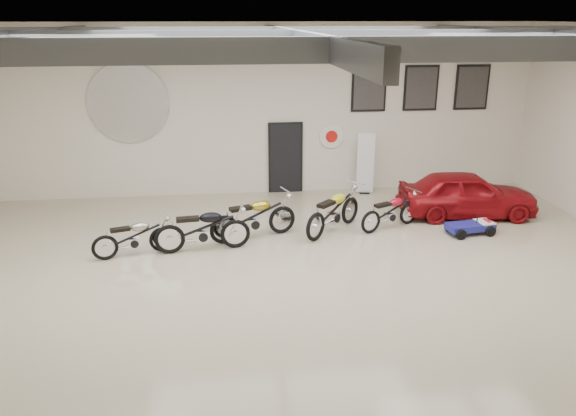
{
  "coord_description": "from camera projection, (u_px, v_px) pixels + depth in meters",
  "views": [
    {
      "loc": [
        -1.42,
        -10.51,
        5.14
      ],
      "look_at": [
        0.0,
        1.2,
        1.1
      ],
      "focal_mm": 35.0,
      "sensor_mm": 36.0,
      "label": 1
    }
  ],
  "objects": [
    {
      "name": "floor",
      "position": [
        295.0,
        276.0,
        11.7
      ],
      "size": [
        16.0,
        12.0,
        0.01
      ],
      "primitive_type": "cube",
      "color": "tan",
      "rests_on": "ground"
    },
    {
      "name": "ceiling",
      "position": [
        296.0,
        24.0,
        10.08
      ],
      "size": [
        16.0,
        12.0,
        0.01
      ],
      "primitive_type": "cube",
      "color": "slate",
      "rests_on": "back_wall"
    },
    {
      "name": "back_wall",
      "position": [
        268.0,
        111.0,
        16.52
      ],
      "size": [
        16.0,
        0.02,
        5.0
      ],
      "primitive_type": "cube",
      "color": "beige",
      "rests_on": "floor"
    },
    {
      "name": "ceiling_beams",
      "position": [
        296.0,
        39.0,
        10.16
      ],
      "size": [
        15.8,
        11.8,
        0.32
      ],
      "primitive_type": null,
      "color": "slate",
      "rests_on": "ceiling"
    },
    {
      "name": "door",
      "position": [
        285.0,
        159.0,
        17.0
      ],
      "size": [
        0.92,
        0.08,
        2.1
      ],
      "primitive_type": "cube",
      "color": "black",
      "rests_on": "back_wall"
    },
    {
      "name": "logo_plaque",
      "position": [
        128.0,
        103.0,
        15.92
      ],
      "size": [
        2.3,
        0.06,
        1.16
      ],
      "primitive_type": null,
      "color": "silver",
      "rests_on": "back_wall"
    },
    {
      "name": "poster_left",
      "position": [
        369.0,
        89.0,
        16.63
      ],
      "size": [
        1.05,
        0.08,
        1.35
      ],
      "primitive_type": null,
      "color": "black",
      "rests_on": "back_wall"
    },
    {
      "name": "poster_mid",
      "position": [
        421.0,
        88.0,
        16.82
      ],
      "size": [
        1.05,
        0.08,
        1.35
      ],
      "primitive_type": null,
      "color": "black",
      "rests_on": "back_wall"
    },
    {
      "name": "poster_right",
      "position": [
        472.0,
        87.0,
        17.0
      ],
      "size": [
        1.05,
        0.08,
        1.35
      ],
      "primitive_type": null,
      "color": "black",
      "rests_on": "back_wall"
    },
    {
      "name": "oil_sign",
      "position": [
        331.0,
        136.0,
        16.95
      ],
      "size": [
        0.72,
        0.1,
        0.72
      ],
      "primitive_type": null,
      "color": "white",
      "rests_on": "back_wall"
    },
    {
      "name": "banner_stand",
      "position": [
        366.0,
        164.0,
        16.89
      ],
      "size": [
        0.54,
        0.29,
        1.87
      ],
      "primitive_type": null,
      "rotation": [
        0.0,
        0.0,
        -0.18
      ],
      "color": "white",
      "rests_on": "floor"
    },
    {
      "name": "motorcycle_silver",
      "position": [
        133.0,
        236.0,
        12.58
      ],
      "size": [
        1.88,
        1.04,
        0.93
      ],
      "primitive_type": null,
      "rotation": [
        0.0,
        0.0,
        0.29
      ],
      "color": "silver",
      "rests_on": "floor"
    },
    {
      "name": "motorcycle_black",
      "position": [
        202.0,
        228.0,
        12.81
      ],
      "size": [
        2.2,
        0.89,
        1.11
      ],
      "primitive_type": null,
      "rotation": [
        0.0,
        0.0,
        0.11
      ],
      "color": "silver",
      "rests_on": "floor"
    },
    {
      "name": "motorcycle_gold",
      "position": [
        253.0,
        216.0,
        13.53
      ],
      "size": [
        2.28,
        1.36,
        1.13
      ],
      "primitive_type": null,
      "rotation": [
        0.0,
        0.0,
        0.34
      ],
      "color": "silver",
      "rests_on": "floor"
    },
    {
      "name": "motorcycle_yellow",
      "position": [
        334.0,
        210.0,
        13.95
      ],
      "size": [
        2.03,
        2.02,
        1.14
      ],
      "primitive_type": null,
      "rotation": [
        0.0,
        0.0,
        0.78
      ],
      "color": "silver",
      "rests_on": "floor"
    },
    {
      "name": "motorcycle_red",
      "position": [
        391.0,
        211.0,
        14.19
      ],
      "size": [
        1.89,
        1.28,
        0.95
      ],
      "primitive_type": null,
      "rotation": [
        0.0,
        0.0,
        0.44
      ],
      "color": "silver",
      "rests_on": "floor"
    },
    {
      "name": "go_kart",
      "position": [
        475.0,
        224.0,
        13.92
      ],
      "size": [
        1.51,
        0.84,
        0.52
      ],
      "primitive_type": null,
      "rotation": [
        0.0,
        0.0,
        0.14
      ],
      "color": "navy",
      "rests_on": "floor"
    },
    {
      "name": "vintage_car",
      "position": [
        467.0,
        194.0,
        15.05
      ],
      "size": [
        1.81,
        3.76,
        1.24
      ],
      "primitive_type": "imported",
      "rotation": [
        0.0,
        0.0,
        1.48
      ],
      "color": "maroon",
      "rests_on": "floor"
    }
  ]
}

